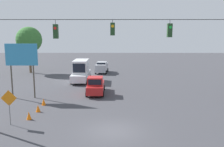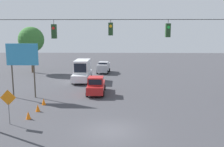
{
  "view_description": "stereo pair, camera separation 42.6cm",
  "coord_description": "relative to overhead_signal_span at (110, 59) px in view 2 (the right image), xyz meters",
  "views": [
    {
      "loc": [
        -0.04,
        17.72,
        7.36
      ],
      "look_at": [
        0.08,
        -8.15,
        3.01
      ],
      "focal_mm": 40.0,
      "sensor_mm": 36.0,
      "label": 1
    },
    {
      "loc": [
        -0.47,
        17.71,
        7.36
      ],
      "look_at": [
        0.08,
        -8.15,
        3.01
      ],
      "focal_mm": 40.0,
      "sensor_mm": 36.0,
      "label": 2
    }
  ],
  "objects": [
    {
      "name": "sedan_silver_withflow_deep",
      "position": [
        2.01,
        -26.87,
        -4.41
      ],
      "size": [
        2.33,
        4.55,
        1.99
      ],
      "color": "#A8AAB2",
      "rests_on": "ground_plane"
    },
    {
      "name": "traffic_cone_second",
      "position": [
        6.92,
        -4.49,
        -5.1
      ],
      "size": [
        0.42,
        0.42,
        0.68
      ],
      "primitive_type": "cone",
      "color": "orange",
      "rests_on": "ground_plane"
    },
    {
      "name": "traffic_cone_third",
      "position": [
        6.99,
        -6.63,
        -5.1
      ],
      "size": [
        0.42,
        0.42,
        0.68
      ],
      "primitive_type": "cone",
      "color": "orange",
      "rests_on": "ground_plane"
    },
    {
      "name": "box_truck_white_withflow_far",
      "position": [
        4.77,
        -19.18,
        -3.89
      ],
      "size": [
        2.5,
        6.54,
        3.18
      ],
      "color": "silver",
      "rests_on": "ground_plane"
    },
    {
      "name": "pickup_truck_red_withflow_mid",
      "position": [
        2.04,
        -11.43,
        -4.47
      ],
      "size": [
        2.16,
        5.13,
        2.12
      ],
      "color": "red",
      "rests_on": "ground_plane"
    },
    {
      "name": "roadside_billboard",
      "position": [
        10.02,
        -9.5,
        -1.04
      ],
      "size": [
        3.54,
        0.16,
        6.08
      ],
      "color": "#4C473D",
      "rests_on": "ground_plane"
    },
    {
      "name": "traffic_cone_nearest",
      "position": [
        7.08,
        -2.45,
        -5.1
      ],
      "size": [
        0.42,
        0.42,
        0.68
      ],
      "primitive_type": "cone",
      "color": "orange",
      "rests_on": "ground_plane"
    },
    {
      "name": "tree_horizon_left",
      "position": [
        14.92,
        -26.84,
        0.48
      ],
      "size": [
        4.55,
        4.55,
        8.24
      ],
      "color": "brown",
      "rests_on": "ground_plane"
    },
    {
      "name": "overhead_signal_span",
      "position": [
        0.0,
        0.0,
        0.0
      ],
      "size": [
        18.2,
        0.38,
        8.78
      ],
      "color": "#4C473D",
      "rests_on": "ground_plane"
    },
    {
      "name": "work_zone_sign",
      "position": [
        8.15,
        -1.22,
        -3.46
      ],
      "size": [
        1.27,
        0.06,
        2.84
      ],
      "color": "slate",
      "rests_on": "ground_plane"
    },
    {
      "name": "ground_plane",
      "position": [
        -0.02,
        0.02,
        -5.45
      ],
      "size": [
        140.0,
        140.0,
        0.0
      ],
      "primitive_type": "plane",
      "color": "#3D3D42"
    }
  ]
}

